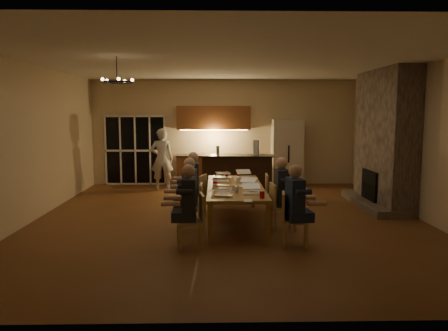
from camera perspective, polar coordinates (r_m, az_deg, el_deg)
floor at (r=9.17m, az=0.54°, el=-7.02°), size 9.00×9.00×0.00m
back_wall at (r=13.43m, az=-0.07°, el=4.34°), size 8.00×0.04×3.20m
left_wall at (r=9.66m, az=-24.05°, el=2.71°), size 0.04×9.00×3.20m
right_wall at (r=9.90m, az=24.54°, el=2.77°), size 0.04×9.00×3.20m
ceiling at (r=8.95m, az=0.57°, el=13.41°), size 8.00×9.00×0.04m
french_doors at (r=13.63m, az=-11.50°, el=1.92°), size 1.86×0.08×2.10m
fireplace at (r=10.87m, az=20.27°, el=3.29°), size 0.58×2.50×3.20m
kitchenette at (r=13.13m, az=-1.35°, el=2.53°), size 2.24×0.68×2.40m
refrigerator at (r=13.28m, az=8.19°, el=1.65°), size 0.90×0.68×2.00m
dining_table at (r=8.80m, az=1.45°, el=-5.11°), size 1.10×2.96×0.75m
bar_island at (r=11.75m, az=1.77°, el=-1.23°), size 1.99×0.87×1.08m
chair_left_near at (r=7.23m, az=-4.48°, el=-7.24°), size 0.51×0.51×0.89m
chair_left_mid at (r=8.23m, az=-4.40°, el=-5.48°), size 0.45×0.45×0.89m
chair_left_far at (r=9.43m, az=-3.91°, el=-3.88°), size 0.55×0.55×0.89m
chair_right_near at (r=7.40m, az=9.28°, el=-6.98°), size 0.50×0.50×0.89m
chair_right_mid at (r=8.33m, az=7.71°, el=-5.37°), size 0.48×0.48×0.89m
chair_right_far at (r=9.50m, az=6.79°, el=-3.83°), size 0.46×0.46×0.89m
person_left_near at (r=7.21m, az=-4.62°, el=-5.28°), size 0.61×0.61×1.38m
person_right_near at (r=7.25m, az=9.23°, el=-5.28°), size 0.67×0.67×1.38m
person_left_mid at (r=8.24m, az=-4.48°, el=-3.73°), size 0.67×0.67×1.38m
person_right_mid at (r=8.36m, az=7.50°, el=-3.61°), size 0.64×0.64×1.38m
person_left_far at (r=9.37m, az=-4.01°, el=-2.42°), size 0.63×0.63×1.38m
standing_person at (r=12.63m, az=-8.11°, el=0.84°), size 0.67×0.46×1.76m
chandelier at (r=8.16m, az=-13.79°, el=10.52°), size 0.57×0.57×0.03m
laptop_a at (r=7.73m, az=-0.00°, el=-3.12°), size 0.38×0.35×0.23m
laptop_b at (r=7.89m, az=3.66°, el=-2.93°), size 0.32×0.28×0.23m
laptop_c at (r=8.80m, az=-0.34°, el=-1.88°), size 0.37×0.34×0.23m
laptop_d at (r=8.63m, az=2.99°, el=-2.07°), size 0.41×0.39×0.23m
laptop_e at (r=9.82m, az=0.01°, el=-0.95°), size 0.37×0.34×0.23m
laptop_f at (r=9.84m, az=2.69°, el=-0.95°), size 0.36×0.32×0.23m
mug_front at (r=8.27m, az=1.32°, el=-2.90°), size 0.08×0.08×0.10m
mug_mid at (r=9.28m, az=1.85°, el=-1.82°), size 0.09×0.09×0.10m
mug_back at (r=9.46m, az=-1.24°, el=-1.64°), size 0.09×0.09×0.10m
redcup_near at (r=7.53m, az=5.00°, el=-3.82°), size 0.09×0.09×0.12m
redcup_mid at (r=9.08m, az=-1.15°, el=-1.94°), size 0.09×0.09×0.12m
redcup_far at (r=10.16m, az=1.91°, el=-0.99°), size 0.08×0.08×0.12m
can_silver at (r=8.01m, az=1.69°, el=-3.16°), size 0.06×0.06×0.12m
can_cola at (r=10.07m, az=0.36°, el=-1.06°), size 0.07×0.07×0.12m
can_right at (r=9.04m, az=3.84°, el=-1.99°), size 0.07×0.07×0.12m
plate_near at (r=8.19m, az=4.23°, el=-3.31°), size 0.27×0.27×0.02m
plate_left at (r=7.89m, az=-0.16°, el=-3.68°), size 0.25×0.25×0.02m
plate_far at (r=9.46m, az=3.50°, el=-1.91°), size 0.23×0.23×0.02m
notepad at (r=7.27m, az=3.15°, el=-4.63°), size 0.16×0.21×0.01m
bar_bottle at (r=11.77m, az=-0.83°, el=2.02°), size 0.09×0.09×0.24m
bar_blender at (r=11.63m, az=4.22°, el=2.34°), size 0.16×0.16×0.40m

